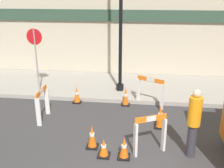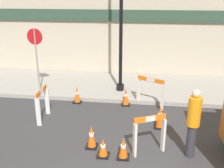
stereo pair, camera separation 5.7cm
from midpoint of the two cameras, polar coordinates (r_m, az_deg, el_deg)
sidewalk_slab at (r=10.89m, az=6.95°, el=-0.71°), size 18.00×3.16×0.15m
storefront_facade at (r=11.91m, az=7.61°, el=14.30°), size 18.00×0.22×5.50m
stop_sign at (r=10.25m, az=-16.06°, el=7.14°), size 0.60×0.06×2.40m
barricade_0 at (r=8.41m, az=-14.68°, el=-4.03°), size 0.16×0.87×1.03m
barricade_1 at (r=6.58m, az=8.41°, el=-10.59°), size 0.81×0.48×1.04m
barricade_2 at (r=9.09m, az=8.48°, el=-1.50°), size 0.94×0.59×1.07m
traffic_cone_0 at (r=6.89m, az=-4.25°, el=-11.32°), size 0.30×0.30×0.65m
traffic_cone_1 at (r=6.58m, az=-1.73°, el=-13.73°), size 0.30×0.30×0.48m
traffic_cone_2 at (r=7.88m, az=10.59°, el=-7.02°), size 0.30×0.30×0.73m
traffic_cone_3 at (r=9.25m, az=3.19°, el=-2.74°), size 0.30×0.30×0.66m
traffic_cone_4 at (r=9.53m, az=-7.45°, el=-2.30°), size 0.30×0.30×0.63m
traffic_cone_5 at (r=6.51m, az=2.72°, el=-13.75°), size 0.30×0.30×0.56m
person_worker at (r=6.51m, az=17.50°, el=-7.76°), size 0.43×0.43×1.75m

